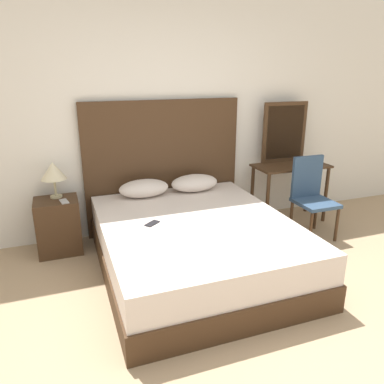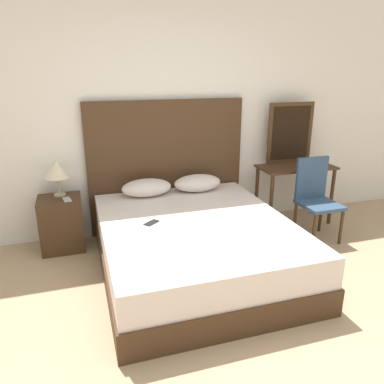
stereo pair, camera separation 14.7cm
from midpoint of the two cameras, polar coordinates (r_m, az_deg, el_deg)
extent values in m
plane|color=tan|center=(2.83, 12.56, -23.74)|extent=(16.00, 16.00, 0.00)
cube|color=white|center=(4.41, -2.27, 11.51)|extent=(10.00, 0.06, 2.70)
cube|color=#422B19|center=(3.69, 1.66, -10.01)|extent=(1.75, 2.11, 0.24)
cube|color=silver|center=(3.58, 1.70, -6.39)|extent=(1.72, 2.07, 0.27)
cube|color=#422B19|center=(4.43, -2.85, 3.89)|extent=(1.84, 0.05, 1.54)
ellipsoid|color=silver|center=(4.18, -5.94, 0.66)|extent=(0.55, 0.32, 0.19)
ellipsoid|color=silver|center=(4.33, 1.81, 1.38)|extent=(0.55, 0.32, 0.19)
cube|color=#232328|center=(3.48, -4.98, -4.69)|extent=(0.16, 0.15, 0.01)
cube|color=#422B19|center=(4.23, -18.29, -4.60)|extent=(0.44, 0.38, 0.59)
cylinder|color=tan|center=(4.20, -18.55, -0.38)|extent=(0.12, 0.12, 0.02)
cylinder|color=tan|center=(4.17, -18.68, 0.93)|extent=(0.02, 0.02, 0.18)
cone|color=beige|center=(4.12, -18.94, 3.33)|extent=(0.26, 0.26, 0.18)
cube|color=#B7B7BC|center=(4.03, -17.54, -1.09)|extent=(0.10, 0.16, 0.01)
cube|color=#422B19|center=(4.78, 16.45, 3.66)|extent=(0.92, 0.45, 0.02)
cylinder|color=#422B19|center=(4.52, 12.86, -1.77)|extent=(0.04, 0.04, 0.71)
cylinder|color=#422B19|center=(4.98, 21.29, -0.69)|extent=(0.04, 0.04, 0.71)
cylinder|color=#422B19|center=(4.83, 10.67, -0.32)|extent=(0.04, 0.04, 0.71)
cylinder|color=#422B19|center=(5.26, 18.82, 0.57)|extent=(0.04, 0.04, 0.71)
cube|color=#422B19|center=(4.87, 15.56, 8.66)|extent=(0.61, 0.03, 0.75)
cube|color=#B2BCC6|center=(4.86, 15.62, 8.64)|extent=(0.52, 0.01, 0.66)
cube|color=#334C6B|center=(4.45, 19.75, -1.86)|extent=(0.41, 0.43, 0.04)
cube|color=#334C6B|center=(4.52, 18.65, 2.07)|extent=(0.39, 0.04, 0.48)
cylinder|color=#422B19|center=(4.29, 19.02, -5.69)|extent=(0.04, 0.04, 0.40)
cylinder|color=#422B19|center=(4.50, 22.64, -5.00)|extent=(0.04, 0.04, 0.40)
cylinder|color=#422B19|center=(4.57, 16.32, -3.93)|extent=(0.04, 0.04, 0.40)
cylinder|color=#422B19|center=(4.76, 19.85, -3.37)|extent=(0.04, 0.04, 0.40)
camera|label=1|loc=(0.07, -88.81, 0.40)|focal=35.00mm
camera|label=2|loc=(0.07, 91.19, -0.40)|focal=35.00mm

